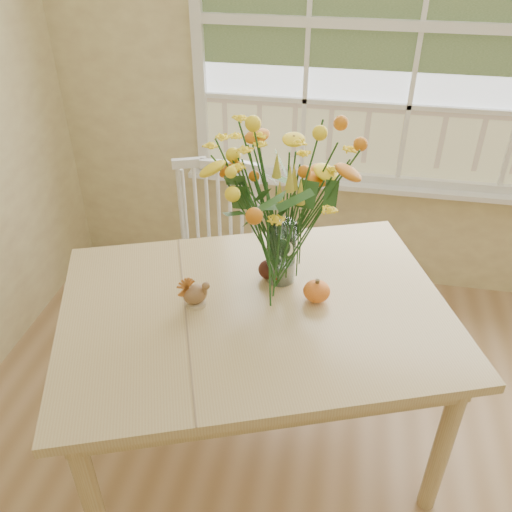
# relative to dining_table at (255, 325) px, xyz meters

# --- Properties ---
(wall_back) EXTENTS (4.00, 0.02, 2.70)m
(wall_back) POSITION_rel_dining_table_xyz_m (0.58, 1.36, 0.66)
(wall_back) COLOR tan
(wall_back) RESTS_ON floor
(window) EXTENTS (2.42, 0.12, 1.74)m
(window) POSITION_rel_dining_table_xyz_m (0.58, 1.32, 0.84)
(window) COLOR silver
(window) RESTS_ON wall_back
(dining_table) EXTENTS (1.74, 1.49, 0.78)m
(dining_table) POSITION_rel_dining_table_xyz_m (0.00, 0.00, 0.00)
(dining_table) COLOR tan
(dining_table) RESTS_ON floor
(windsor_chair) EXTENTS (0.47, 0.45, 0.96)m
(windsor_chair) POSITION_rel_dining_table_xyz_m (-0.35, 0.74, -0.15)
(windsor_chair) COLOR white
(windsor_chair) RESTS_ON floor
(flower_vase) EXTENTS (0.54, 0.54, 0.65)m
(flower_vase) POSITION_rel_dining_table_xyz_m (0.07, 0.19, 0.48)
(flower_vase) COLOR white
(flower_vase) RESTS_ON dining_table
(pumpkin) EXTENTS (0.10, 0.10, 0.08)m
(pumpkin) POSITION_rel_dining_table_xyz_m (0.22, 0.08, 0.13)
(pumpkin) COLOR #D65619
(pumpkin) RESTS_ON dining_table
(turkey_figurine) EXTENTS (0.12, 0.12, 0.12)m
(turkey_figurine) POSITION_rel_dining_table_xyz_m (-0.22, -0.03, 0.14)
(turkey_figurine) COLOR #CCB78C
(turkey_figurine) RESTS_ON dining_table
(dark_gourd) EXTENTS (0.13, 0.12, 0.08)m
(dark_gourd) POSITION_rel_dining_table_xyz_m (0.02, 0.19, 0.13)
(dark_gourd) COLOR #38160F
(dark_gourd) RESTS_ON dining_table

